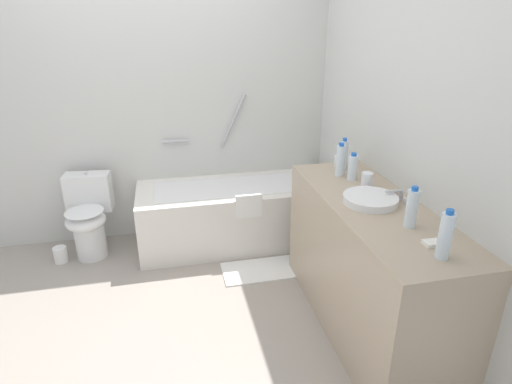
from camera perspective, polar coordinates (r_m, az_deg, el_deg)
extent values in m
plane|color=#9E9389|center=(3.15, -11.79, -15.84)|extent=(4.13, 4.13, 0.00)
cube|color=silver|center=(3.88, -13.80, 11.34)|extent=(3.53, 0.10, 2.43)
cube|color=silver|center=(3.00, 18.74, 7.59)|extent=(0.10, 2.95, 2.43)
cube|color=silver|center=(3.84, -3.02, -3.02)|extent=(1.68, 0.68, 0.54)
cube|color=white|center=(3.75, -3.09, 0.17)|extent=(1.38, 0.49, 0.09)
cylinder|color=#B2B2B7|center=(3.87, 6.52, 2.07)|extent=(0.09, 0.03, 0.03)
cylinder|color=#B2B2B7|center=(3.88, -3.12, 9.57)|extent=(0.25, 0.03, 0.49)
cylinder|color=#B2B2B7|center=(3.87, -10.82, 6.77)|extent=(0.23, 0.03, 0.03)
cube|color=white|center=(3.46, -0.96, -1.93)|extent=(0.22, 0.03, 0.20)
cylinder|color=white|center=(3.90, -21.55, -5.74)|extent=(0.25, 0.25, 0.36)
ellipsoid|color=white|center=(3.79, -22.08, -3.61)|extent=(0.36, 0.37, 0.14)
ellipsoid|color=white|center=(3.75, -22.27, -2.46)|extent=(0.34, 0.35, 0.02)
cube|color=white|center=(3.93, -21.71, 0.01)|extent=(0.39, 0.21, 0.33)
cylinder|color=silver|center=(3.87, -22.07, 2.35)|extent=(0.03, 0.03, 0.01)
cube|color=tan|center=(2.84, 14.87, -9.79)|extent=(0.55, 1.58, 0.89)
cylinder|color=white|center=(2.64, 15.23, -0.97)|extent=(0.33, 0.33, 0.05)
cylinder|color=#B9B9BE|center=(2.73, 19.08, -0.41)|extent=(0.02, 0.02, 0.06)
cylinder|color=#B9B9BE|center=(2.70, 18.17, 0.11)|extent=(0.11, 0.02, 0.02)
cylinder|color=#B9B9BE|center=(2.69, 19.68, -1.16)|extent=(0.03, 0.03, 0.04)
cylinder|color=#B9B9BE|center=(2.79, 18.43, -0.19)|extent=(0.03, 0.03, 0.04)
cylinder|color=silver|center=(3.15, 11.79, 4.88)|extent=(0.06, 0.06, 0.22)
cylinder|color=blue|center=(3.11, 11.96, 6.98)|extent=(0.03, 0.03, 0.02)
cylinder|color=silver|center=(2.96, 12.97, 3.20)|extent=(0.07, 0.07, 0.17)
cylinder|color=blue|center=(2.93, 13.13, 4.99)|extent=(0.04, 0.04, 0.02)
cylinder|color=silver|center=(2.13, 24.27, -5.49)|extent=(0.06, 0.06, 0.23)
cylinder|color=blue|center=(2.08, 24.82, -2.45)|extent=(0.04, 0.04, 0.02)
cylinder|color=silver|center=(3.02, 11.35, 4.17)|extent=(0.06, 0.06, 0.22)
cylinder|color=blue|center=(2.99, 11.52, 6.34)|extent=(0.04, 0.04, 0.02)
cylinder|color=silver|center=(2.38, 20.36, -2.15)|extent=(0.06, 0.06, 0.21)
cylinder|color=blue|center=(2.33, 20.75, 0.43)|extent=(0.03, 0.03, 0.02)
cylinder|color=white|center=(3.23, 11.07, 4.15)|extent=(0.06, 0.06, 0.08)
cylinder|color=white|center=(2.87, 14.81, 1.58)|extent=(0.08, 0.08, 0.10)
cube|color=white|center=(2.27, 22.83, -6.40)|extent=(0.09, 0.06, 0.02)
cube|color=white|center=(3.53, 1.22, -10.46)|extent=(0.70, 0.34, 0.01)
cylinder|color=white|center=(3.97, -24.97, -7.70)|extent=(0.11, 0.11, 0.14)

